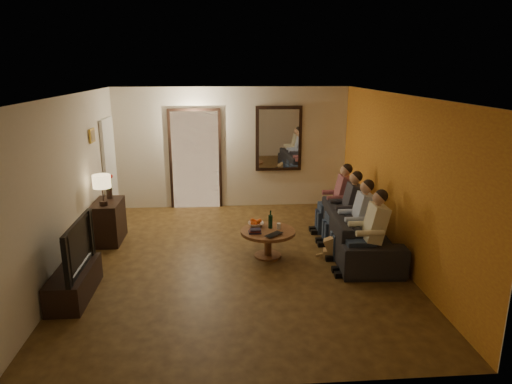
{
  "coord_description": "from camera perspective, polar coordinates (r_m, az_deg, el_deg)",
  "views": [
    {
      "loc": [
        -0.25,
        -6.75,
        3.0
      ],
      "look_at": [
        0.3,
        0.3,
        1.05
      ],
      "focal_mm": 32.0,
      "sensor_mm": 36.0,
      "label": 1
    }
  ],
  "objects": [
    {
      "name": "person_a",
      "position": [
        6.93,
        14.11,
        -5.35
      ],
      "size": [
        0.6,
        0.4,
        1.2
      ],
      "primitive_type": null,
      "color": "tan",
      "rests_on": "sofa"
    },
    {
      "name": "person_c",
      "position": [
        8.01,
        11.44,
        -2.35
      ],
      "size": [
        0.6,
        0.4,
        1.2
      ],
      "primitive_type": null,
      "color": "tan",
      "rests_on": "sofa"
    },
    {
      "name": "table_lamp",
      "position": [
        8.08,
        -18.65,
        0.24
      ],
      "size": [
        0.3,
        0.3,
        0.54
      ],
      "primitive_type": null,
      "color": "beige",
      "rests_on": "dresser"
    },
    {
      "name": "floor",
      "position": [
        7.39,
        -2.16,
        -8.54
      ],
      "size": [
        5.0,
        6.0,
        0.01
      ],
      "primitive_type": "cube",
      "color": "#3A250F",
      "rests_on": "ground"
    },
    {
      "name": "front_wall",
      "position": [
        4.13,
        -0.57,
        -8.89
      ],
      "size": [
        5.0,
        0.02,
        2.6
      ],
      "primitive_type": "cube",
      "color": "beige",
      "rests_on": "floor"
    },
    {
      "name": "book_stack",
      "position": [
        7.26,
        -0.14,
        -4.87
      ],
      "size": [
        0.2,
        0.15,
        0.07
      ],
      "primitive_type": null,
      "color": "black",
      "rests_on": "coffee_table"
    },
    {
      "name": "person_b",
      "position": [
        7.46,
        12.68,
        -3.75
      ],
      "size": [
        0.6,
        0.4,
        1.2
      ],
      "primitive_type": null,
      "color": "tan",
      "rests_on": "sofa"
    },
    {
      "name": "dog",
      "position": [
        7.46,
        10.36,
        -6.23
      ],
      "size": [
        0.6,
        0.39,
        0.56
      ],
      "primitive_type": null,
      "rotation": [
        0.0,
        0.0,
        -0.28
      ],
      "color": "#AB7A4F",
      "rests_on": "floor"
    },
    {
      "name": "bowl",
      "position": [
        7.56,
        -0.02,
        -4.05
      ],
      "size": [
        0.26,
        0.26,
        0.06
      ],
      "primitive_type": "imported",
      "color": "white",
      "rests_on": "coffee_table"
    },
    {
      "name": "dresser",
      "position": [
        8.46,
        -17.93,
        -3.52
      ],
      "size": [
        0.45,
        0.82,
        0.73
      ],
      "primitive_type": "cube",
      "color": "black",
      "rests_on": "floor"
    },
    {
      "name": "ceiling",
      "position": [
        6.77,
        -2.39,
        12.01
      ],
      "size": [
        5.0,
        6.0,
        0.01
      ],
      "primitive_type": "cube",
      "color": "white",
      "rests_on": "back_wall"
    },
    {
      "name": "framed_art",
      "position": [
        8.43,
        -19.82,
        6.66
      ],
      "size": [
        0.03,
        0.28,
        0.24
      ],
      "primitive_type": "cube",
      "color": "#B28C33",
      "rests_on": "left_wall"
    },
    {
      "name": "left_wall",
      "position": [
        7.32,
        -22.23,
        0.81
      ],
      "size": [
        0.02,
        6.0,
        2.6
      ],
      "primitive_type": "cube",
      "color": "beige",
      "rests_on": "floor"
    },
    {
      "name": "laptop",
      "position": [
        7.13,
        2.55,
        -5.46
      ],
      "size": [
        0.38,
        0.38,
        0.03
      ],
      "primitive_type": "imported",
      "rotation": [
        0.0,
        0.0,
        0.78
      ],
      "color": "black",
      "rests_on": "coffee_table"
    },
    {
      "name": "white_door",
      "position": [
        9.53,
        -17.79,
        2.66
      ],
      "size": [
        0.06,
        0.85,
        2.04
      ],
      "primitive_type": "cube",
      "color": "white",
      "rests_on": "floor"
    },
    {
      "name": "kitchen_doorway",
      "position": [
        9.94,
        -7.57,
        3.96
      ],
      "size": [
        1.0,
        0.06,
        2.1
      ],
      "primitive_type": "cube",
      "color": "#FFE0A5",
      "rests_on": "floor"
    },
    {
      "name": "person_d",
      "position": [
        8.56,
        10.37,
        -1.14
      ],
      "size": [
        0.6,
        0.4,
        1.2
      ],
      "primitive_type": null,
      "color": "tan",
      "rests_on": "sofa"
    },
    {
      "name": "tv_stand",
      "position": [
        6.7,
        -21.75,
        -10.53
      ],
      "size": [
        0.45,
        1.17,
        0.39
      ],
      "primitive_type": "cube",
      "color": "black",
      "rests_on": "floor"
    },
    {
      "name": "oranges",
      "position": [
        7.54,
        -0.02,
        -3.56
      ],
      "size": [
        0.2,
        0.2,
        0.08
      ],
      "primitive_type": null,
      "color": "#DA4E12",
      "rests_on": "bowl"
    },
    {
      "name": "door_trim",
      "position": [
        9.93,
        -7.57,
        3.95
      ],
      "size": [
        1.12,
        0.04,
        2.22
      ],
      "primitive_type": "cube",
      "color": "black",
      "rests_on": "floor"
    },
    {
      "name": "mirror_frame",
      "position": [
        9.91,
        2.85,
        6.68
      ],
      "size": [
        1.0,
        0.05,
        1.4
      ],
      "primitive_type": "cube",
      "color": "black",
      "rests_on": "back_wall"
    },
    {
      "name": "art_canvas",
      "position": [
        8.43,
        -19.72,
        6.67
      ],
      "size": [
        0.01,
        0.22,
        0.18
      ],
      "primitive_type": "cube",
      "color": "brown",
      "rests_on": "left_wall"
    },
    {
      "name": "mirror_glass",
      "position": [
        9.88,
        2.87,
        6.65
      ],
      "size": [
        0.86,
        0.02,
        1.26
      ],
      "primitive_type": "cube",
      "color": "white",
      "rests_on": "back_wall"
    },
    {
      "name": "right_wall",
      "position": [
        7.49,
        17.22,
        1.59
      ],
      "size": [
        0.02,
        6.0,
        2.6
      ],
      "primitive_type": "cube",
      "color": "beige",
      "rests_on": "floor"
    },
    {
      "name": "flower_vase",
      "position": [
        8.5,
        -17.93,
        0.69
      ],
      "size": [
        0.14,
        0.14,
        0.44
      ],
      "primitive_type": null,
      "color": "red",
      "rests_on": "dresser"
    },
    {
      "name": "fridge_glimpse",
      "position": [
        9.97,
        -6.1,
        3.15
      ],
      "size": [
        0.45,
        0.03,
        1.7
      ],
      "primitive_type": "cube",
      "color": "silver",
      "rests_on": "floor"
    },
    {
      "name": "coffee_table",
      "position": [
        7.46,
        1.5,
        -6.43
      ],
      "size": [
        1.13,
        1.13,
        0.45
      ],
      "primitive_type": "cylinder",
      "rotation": [
        0.0,
        0.0,
        0.34
      ],
      "color": "#5A2F1B",
      "rests_on": "floor"
    },
    {
      "name": "wine_bottle",
      "position": [
        7.43,
        1.82,
        -3.41
      ],
      "size": [
        0.07,
        0.07,
        0.31
      ],
      "primitive_type": null,
      "color": "black",
      "rests_on": "coffee_table"
    },
    {
      "name": "back_wall",
      "position": [
        9.9,
        -2.97,
        5.5
      ],
      "size": [
        5.0,
        0.02,
        2.6
      ],
      "primitive_type": "cube",
      "color": "beige",
      "rests_on": "floor"
    },
    {
      "name": "orange_accent",
      "position": [
        7.49,
        17.15,
        1.59
      ],
      "size": [
        0.01,
        6.0,
        2.6
      ],
      "primitive_type": "cube",
      "color": "#BD5F20",
      "rests_on": "right_wall"
    },
    {
      "name": "sofa",
      "position": [
        7.84,
        12.64,
        -4.71
      ],
      "size": [
        2.47,
        1.09,
        0.71
      ],
      "primitive_type": "imported",
      "rotation": [
        0.0,
        0.0,
        1.51
      ],
      "color": "black",
      "rests_on": "floor"
    },
    {
      "name": "wine_glass",
      "position": [
        7.43,
        2.86,
        -4.27
      ],
      "size": [
        0.06,
        0.06,
        0.1
      ],
      "primitive_type": "cylinder",
      "color": "silver",
      "rests_on": "coffee_table"
    },
    {
      "name": "tv",
      "position": [
        6.49,
        -22.22,
        -6.29
      ],
      "size": [
        1.17,
        0.15,
        0.67
      ],
      "primitive_type": "imported",
      "rotation": [
        0.0,
        0.0,
        1.57
      ],
      "color": "black",
      "rests_on": "tv_stand"
    }
  ]
}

